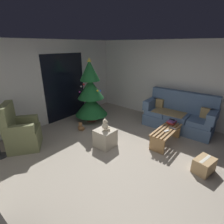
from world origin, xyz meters
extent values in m
plane|color=#9E9384|center=(0.00, 0.00, 0.00)|extent=(7.00, 7.00, 0.00)
cube|color=silver|center=(0.00, 3.06, 1.25)|extent=(5.72, 0.12, 2.50)
cube|color=silver|center=(2.86, 0.00, 1.25)|extent=(0.12, 6.00, 2.50)
cube|color=silver|center=(0.74, 2.99, 1.10)|extent=(1.60, 0.02, 2.20)
cube|color=black|center=(0.74, 2.97, 1.05)|extent=(1.50, 0.02, 2.10)
cube|color=slate|center=(2.25, -0.26, 0.17)|extent=(0.81, 1.92, 0.34)
cube|color=slate|center=(2.24, -0.88, 0.41)|extent=(0.69, 0.62, 0.14)
cube|color=slate|center=(2.23, -0.26, 0.41)|extent=(0.69, 0.62, 0.14)
cube|color=slate|center=(2.22, 0.36, 0.41)|extent=(0.69, 0.62, 0.14)
cube|color=slate|center=(2.55, -0.25, 0.78)|extent=(0.25, 1.90, 0.60)
cube|color=slate|center=(2.27, -1.13, 0.62)|extent=(0.76, 0.22, 0.28)
cube|color=slate|center=(2.23, 0.61, 0.62)|extent=(0.76, 0.22, 0.28)
cube|color=#997F51|center=(2.20, -0.01, 0.49)|extent=(0.62, 0.91, 0.02)
cube|color=#997F51|center=(2.43, -0.95, 0.62)|extent=(0.13, 0.32, 0.28)
cube|color=#997F51|center=(2.39, 0.45, 0.62)|extent=(0.13, 0.32, 0.28)
cube|color=#9E7547|center=(1.26, -0.52, 0.38)|extent=(1.10, 0.05, 0.04)
cube|color=#9E7547|center=(1.26, -0.44, 0.38)|extent=(1.10, 0.05, 0.04)
cube|color=#9E7547|center=(1.26, -0.35, 0.38)|extent=(1.10, 0.05, 0.04)
cube|color=#9E7547|center=(1.26, -0.26, 0.38)|extent=(1.10, 0.05, 0.04)
cube|color=#9E7547|center=(1.26, -0.17, 0.38)|extent=(1.10, 0.05, 0.04)
cube|color=#9E7547|center=(0.77, -0.35, 0.18)|extent=(0.05, 0.36, 0.36)
cube|color=#9E7547|center=(1.75, -0.35, 0.18)|extent=(0.05, 0.36, 0.36)
cube|color=#333338|center=(1.38, -0.45, 0.41)|extent=(0.06, 0.16, 0.02)
cube|color=silver|center=(1.15, -0.39, 0.41)|extent=(0.16, 0.09, 0.02)
cube|color=#A32D28|center=(1.64, -0.31, 0.41)|extent=(0.21, 0.20, 0.03)
cube|color=#A32D28|center=(1.65, -0.31, 0.45)|extent=(0.25, 0.20, 0.03)
cube|color=#6B3D7A|center=(1.63, -0.32, 0.48)|extent=(0.22, 0.18, 0.04)
cube|color=black|center=(1.66, -0.31, 0.51)|extent=(0.07, 0.15, 0.01)
cylinder|color=#4C1E19|center=(1.07, 2.13, 0.05)|extent=(0.36, 0.36, 0.10)
cylinder|color=brown|center=(1.07, 2.13, 0.16)|extent=(0.08, 0.08, 0.12)
cone|color=#195628|center=(1.07, 2.13, 0.52)|extent=(1.04, 1.04, 0.61)
cone|color=#195628|center=(1.07, 2.13, 1.08)|extent=(0.82, 0.82, 0.61)
cone|color=#195628|center=(1.07, 2.13, 1.63)|extent=(0.61, 0.61, 0.61)
sphere|color=#1E8C33|center=(1.14, 1.94, 1.49)|extent=(0.06, 0.06, 0.06)
sphere|color=blue|center=(1.31, 2.54, 0.47)|extent=(0.06, 0.06, 0.06)
sphere|color=gold|center=(1.06, 1.82, 1.06)|extent=(0.06, 0.06, 0.06)
sphere|color=white|center=(1.20, 2.25, 1.56)|extent=(0.06, 0.06, 0.06)
sphere|color=gold|center=(1.11, 2.29, 1.64)|extent=(0.06, 0.06, 0.06)
sphere|color=blue|center=(1.20, 1.83, 1.03)|extent=(0.06, 0.06, 0.06)
sphere|color=red|center=(0.80, 2.12, 1.25)|extent=(0.06, 0.06, 0.06)
sphere|color=white|center=(0.93, 2.39, 1.12)|extent=(0.06, 0.06, 0.06)
sphere|color=#B233A5|center=(0.85, 2.39, 0.97)|extent=(0.06, 0.06, 0.06)
cone|color=#EAD14C|center=(1.07, 2.13, 1.94)|extent=(0.14, 0.14, 0.12)
cube|color=olive|center=(-1.09, 2.19, 0.16)|extent=(0.95, 0.95, 0.31)
cube|color=olive|center=(-1.09, 2.19, 0.40)|extent=(0.95, 0.95, 0.18)
cube|color=olive|center=(-1.31, 2.35, 0.81)|extent=(0.53, 0.64, 0.64)
cube|color=olive|center=(-0.91, 2.41, 0.60)|extent=(0.55, 0.45, 0.22)
cube|color=olive|center=(-1.24, 1.96, 0.60)|extent=(0.55, 0.45, 0.22)
cylinder|color=#2D2D30|center=(-1.64, 2.25, 0.01)|extent=(0.28, 0.28, 0.02)
cube|color=#B2A893|center=(0.20, 0.75, 0.22)|extent=(0.44, 0.44, 0.44)
cylinder|color=beige|center=(0.27, 0.74, 0.47)|extent=(0.12, 0.12, 0.06)
cylinder|color=beige|center=(0.20, 0.67, 0.47)|extent=(0.12, 0.12, 0.06)
sphere|color=beige|center=(0.20, 0.75, 0.54)|extent=(0.15, 0.15, 0.15)
sphere|color=beige|center=(0.20, 0.75, 0.66)|extent=(0.11, 0.11, 0.11)
sphere|color=#F4E5C1|center=(0.23, 0.71, 0.65)|extent=(0.04, 0.04, 0.04)
sphere|color=beige|center=(0.22, 0.77, 0.70)|extent=(0.04, 0.04, 0.04)
sphere|color=beige|center=(0.17, 0.72, 0.70)|extent=(0.04, 0.04, 0.04)
sphere|color=beige|center=(0.26, 0.78, 0.55)|extent=(0.06, 0.06, 0.06)
sphere|color=beige|center=(0.16, 0.68, 0.55)|extent=(0.06, 0.06, 0.06)
cylinder|color=brown|center=(0.36, 1.89, 0.03)|extent=(0.13, 0.10, 0.06)
cylinder|color=brown|center=(0.40, 1.80, 0.03)|extent=(0.13, 0.10, 0.06)
sphere|color=brown|center=(0.33, 1.83, 0.10)|extent=(0.15, 0.15, 0.15)
sphere|color=brown|center=(0.33, 1.83, 0.22)|extent=(0.11, 0.11, 0.11)
sphere|color=#A37A51|center=(0.37, 1.84, 0.21)|extent=(0.04, 0.04, 0.04)
sphere|color=brown|center=(0.31, 1.86, 0.27)|extent=(0.04, 0.04, 0.04)
sphere|color=brown|center=(0.34, 1.79, 0.27)|extent=(0.04, 0.04, 0.04)
sphere|color=brown|center=(0.32, 1.90, 0.11)|extent=(0.06, 0.06, 0.06)
sphere|color=brown|center=(0.37, 1.77, 0.11)|extent=(0.06, 0.06, 0.06)
cube|color=tan|center=(0.74, -1.37, 0.14)|extent=(0.47, 0.38, 0.29)
cube|color=beige|center=(0.74, -1.37, 0.29)|extent=(0.38, 0.14, 0.00)
camera|label=1|loc=(-2.55, -1.76, 2.35)|focal=27.77mm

